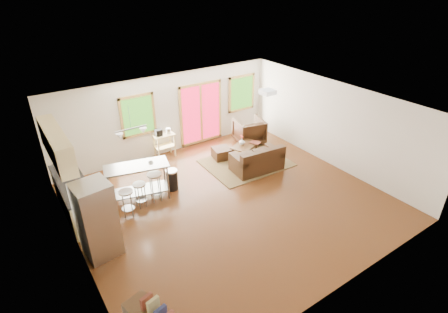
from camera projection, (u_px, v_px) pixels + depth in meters
floor at (230, 201)px, 9.22m from camera, size 7.50×7.00×0.02m
ceiling at (231, 107)px, 7.98m from camera, size 7.50×7.00×0.02m
back_wall at (168, 115)px, 11.16m from camera, size 7.50×0.02×2.60m
left_wall at (72, 210)px, 6.74m from camera, size 0.02×7.00×2.60m
right_wall at (333, 124)px, 10.46m from camera, size 0.02×7.00×2.60m
front_wall at (347, 237)px, 6.04m from camera, size 7.50×0.02×2.60m
window_left at (138, 116)px, 10.53m from camera, size 1.10×0.05×1.30m
french_doors at (201, 113)px, 11.81m from camera, size 1.60×0.05×2.10m
window_right at (242, 93)px, 12.46m from camera, size 1.10×0.05×1.30m
rug at (246, 163)px, 11.01m from camera, size 2.59×2.03×0.03m
loveseat at (257, 161)px, 10.48m from camera, size 1.56×0.98×0.79m
coffee_table at (245, 146)px, 11.33m from camera, size 1.11×0.91×0.38m
armchair at (249, 130)px, 12.10m from camera, size 1.09×1.05×0.96m
ottoman at (222, 153)px, 11.22m from camera, size 0.63×0.63×0.36m
vase at (242, 141)px, 11.24m from camera, size 0.23×0.24×0.33m
book at (254, 140)px, 11.22m from camera, size 0.23×0.12×0.32m
cabinets at (70, 182)px, 8.29m from camera, size 0.64×2.24×2.30m
refrigerator at (98, 220)px, 7.15m from camera, size 0.77×0.74×1.73m
island at (138, 176)px, 8.97m from camera, size 1.71×1.00×1.01m
cup at (151, 163)px, 8.96m from camera, size 0.13×0.11×0.13m
bar_stool_a at (127, 198)px, 8.42m from camera, size 0.42×0.42×0.72m
bar_stool_b at (140, 190)px, 8.76m from camera, size 0.35×0.35×0.69m
bar_stool_c at (155, 181)px, 8.99m from camera, size 0.43×0.43×0.80m
trash_can at (172, 180)px, 9.58m from camera, size 0.42×0.42×0.60m
kitchen_cart at (163, 138)px, 11.08m from camera, size 0.66×0.43×1.00m
ceiling_flush at (268, 92)px, 9.25m from camera, size 0.35×0.35×0.12m
pendant_light at (132, 133)px, 8.47m from camera, size 0.80×0.18×0.79m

